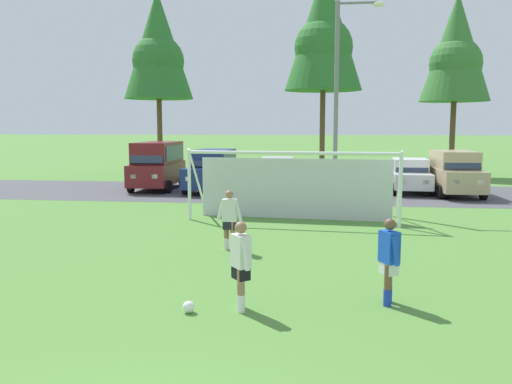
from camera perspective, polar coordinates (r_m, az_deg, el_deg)
ground_plane at (r=19.64m, az=1.10°, el=-2.70°), size 400.00×400.00×0.00m
parking_lot_strip at (r=26.93m, az=2.79°, el=-0.05°), size 52.00×8.40×0.01m
soccer_ball at (r=9.78m, az=-7.28°, el=-12.21°), size 0.22×0.22×0.22m
soccer_goal at (r=18.96m, az=4.09°, el=0.87°), size 7.55×2.55×2.57m
player_striker_near at (r=14.26m, az=-2.88°, el=-3.07°), size 0.73×0.26×1.64m
player_midfield_center at (r=10.27m, az=14.15°, el=-7.28°), size 0.39×0.72×1.64m
player_defender_far at (r=9.66m, az=-1.64°, el=-7.98°), size 0.45×0.68×1.64m
parked_car_slot_far_left at (r=28.70m, az=-10.58°, el=2.96°), size 2.32×4.86×2.52m
parked_car_slot_left at (r=27.33m, az=-4.73°, el=2.38°), size 2.38×4.72×2.16m
parked_car_slot_center_left at (r=27.99m, az=2.31°, el=2.02°), size 2.23×4.30×1.72m
parked_car_slot_center at (r=25.65m, az=9.93°, el=1.46°), size 2.21×4.29×1.72m
parked_car_slot_center_right at (r=27.95m, az=16.29°, el=1.74°), size 2.19×4.28×1.72m
parked_car_slot_right at (r=27.47m, az=20.62°, el=1.98°), size 2.24×4.66×2.16m
tree_left_edge at (r=38.23m, az=-10.54°, el=15.01°), size 4.74×4.74×12.64m
tree_mid_left at (r=36.92m, az=7.33°, el=16.67°), size 5.19×5.19×13.85m
tree_center_back at (r=38.00m, az=20.80°, el=14.05°), size 4.50×4.50×12.00m
street_lamp at (r=21.95m, az=9.07°, el=9.48°), size 2.00×0.32×8.30m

